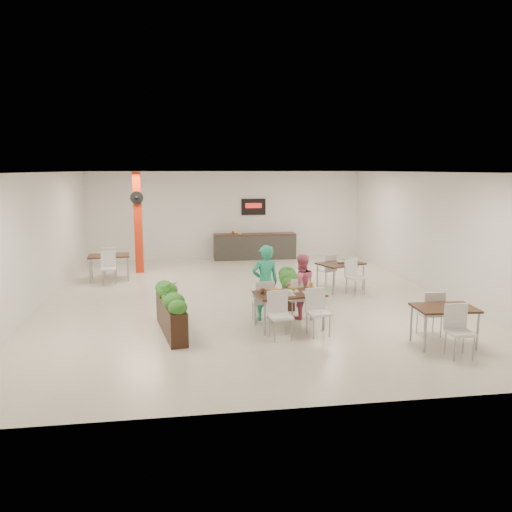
{
  "coord_description": "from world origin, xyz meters",
  "views": [
    {
      "loc": [
        -1.61,
        -12.3,
        3.28
      ],
      "look_at": [
        0.21,
        0.02,
        1.1
      ],
      "focal_mm": 35.0,
      "sensor_mm": 36.0,
      "label": 1
    }
  ],
  "objects": [
    {
      "name": "side_table_b",
      "position": [
        2.64,
        0.58,
        0.63
      ],
      "size": [
        1.4,
        1.65,
        0.92
      ],
      "rotation": [
        0.0,
        0.0,
        0.41
      ],
      "color": "black",
      "rests_on": "ground"
    },
    {
      "name": "main_table",
      "position": [
        0.53,
        -2.49,
        0.64
      ],
      "size": [
        1.5,
        1.77,
        0.92
      ],
      "rotation": [
        0.0,
        0.0,
        0.14
      ],
      "color": "black",
      "rests_on": "ground"
    },
    {
      "name": "room_shell",
      "position": [
        0.0,
        0.0,
        2.01
      ],
      "size": [
        10.1,
        12.1,
        3.22
      ],
      "color": "white",
      "rests_on": "ground"
    },
    {
      "name": "side_table_a",
      "position": [
        -3.81,
        2.82,
        0.63
      ],
      "size": [
        1.26,
        1.65,
        0.92
      ],
      "rotation": [
        0.0,
        0.0,
        0.1
      ],
      "color": "black",
      "rests_on": "ground"
    },
    {
      "name": "ground",
      "position": [
        0.0,
        0.0,
        0.0
      ],
      "size": [
        12.0,
        12.0,
        0.0
      ],
      "primitive_type": "plane",
      "color": "beige",
      "rests_on": "ground"
    },
    {
      "name": "side_table_c",
      "position": [
        3.18,
        -3.96,
        0.62
      ],
      "size": [
        1.14,
        1.64,
        0.92
      ],
      "rotation": [
        0.0,
        0.0,
        -0.04
      ],
      "color": "black",
      "rests_on": "ground"
    },
    {
      "name": "service_counter",
      "position": [
        1.0,
        5.65,
        0.49
      ],
      "size": [
        3.0,
        0.64,
        2.2
      ],
      "color": "#2F2C2A",
      "rests_on": "ground"
    },
    {
      "name": "red_column",
      "position": [
        -3.0,
        3.79,
        1.64
      ],
      "size": [
        0.4,
        0.41,
        3.2
      ],
      "color": "red",
      "rests_on": "ground"
    },
    {
      "name": "planter_left",
      "position": [
        -1.89,
        -2.46,
        0.52
      ],
      "size": [
        0.7,
        2.04,
        1.08
      ],
      "rotation": [
        0.0,
        0.0,
        1.75
      ],
      "color": "black",
      "rests_on": "ground"
    },
    {
      "name": "diner_man",
      "position": [
        0.14,
        -1.84,
        0.83
      ],
      "size": [
        0.66,
        0.48,
        1.67
      ],
      "primitive_type": "imported",
      "rotation": [
        0.0,
        0.0,
        3.28
      ],
      "color": "#28B182",
      "rests_on": "ground"
    },
    {
      "name": "planter_right",
      "position": [
        0.94,
        -0.52,
        0.48
      ],
      "size": [
        0.62,
        1.68,
        0.88
      ],
      "rotation": [
        0.0,
        0.0,
        1.4
      ],
      "color": "black",
      "rests_on": "ground"
    },
    {
      "name": "diner_woman",
      "position": [
        0.94,
        -1.84,
        0.72
      ],
      "size": [
        0.77,
        0.64,
        1.44
      ],
      "primitive_type": "imported",
      "rotation": [
        0.0,
        0.0,
        3.28
      ],
      "color": "#E66688",
      "rests_on": "ground"
    }
  ]
}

